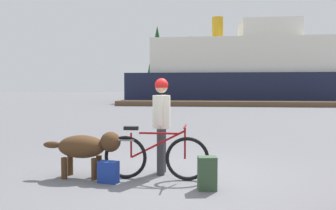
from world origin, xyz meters
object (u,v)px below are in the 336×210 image
backpack (207,173)px  ferry_boat (245,73)px  bicycle (155,156)px  dog (87,147)px  handbag_pannier (109,172)px  person_cyclist (161,116)px

backpack → ferry_boat: ferry_boat is taller
bicycle → dog: (-1.20, -0.00, 0.13)m
handbag_pannier → ferry_boat: (5.32, 28.59, 2.73)m
dog → backpack: bearing=-12.7°
ferry_boat → backpack: bearing=-97.4°
person_cyclist → dog: (-1.25, -0.41, -0.51)m
person_cyclist → dog: 1.41m
bicycle → backpack: bearing=-28.2°
dog → backpack: (2.07, -0.47, -0.27)m
ferry_boat → person_cyclist: bearing=-99.2°
dog → ferry_boat: (5.78, 28.32, 2.38)m
backpack → dog: bearing=167.3°
bicycle → person_cyclist: size_ratio=1.04×
bicycle → backpack: (0.87, -0.47, -0.14)m
dog → backpack: 2.14m
bicycle → handbag_pannier: bicycle is taller
dog → ferry_boat: ferry_boat is taller
bicycle → handbag_pannier: (-0.73, -0.27, -0.22)m
dog → handbag_pannier: bearing=-30.2°
bicycle → dog: bicycle is taller
person_cyclist → ferry_boat: size_ratio=0.08×
backpack → handbag_pannier: 1.62m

